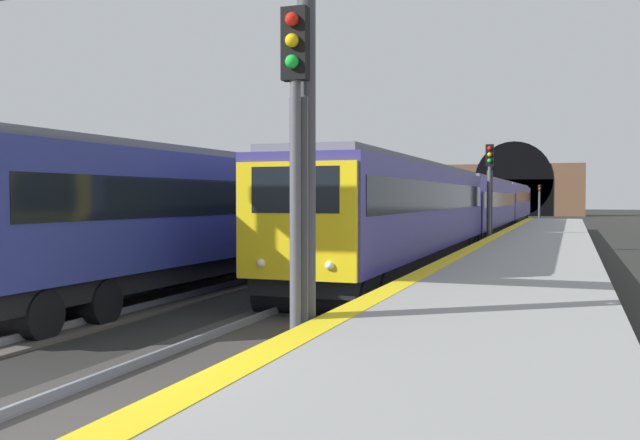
{
  "coord_description": "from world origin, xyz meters",
  "views": [
    {
      "loc": [
        -6.33,
        -5.61,
        2.71
      ],
      "look_at": [
        12.18,
        0.97,
        2.08
      ],
      "focal_mm": 39.82,
      "sensor_mm": 36.0,
      "label": 1
    }
  ],
  "objects_px": {
    "train_main_approaching": "(479,205)",
    "overhead_signal_gantry": "(75,39)",
    "railway_signal_mid": "(489,187)",
    "train_adjacent_platform": "(322,206)",
    "railway_signal_near": "(296,158)",
    "railway_signal_far": "(539,199)"
  },
  "relations": [
    {
      "from": "train_main_approaching",
      "to": "railway_signal_near",
      "type": "xyz_separation_m",
      "value": [
        -36.59,
        -1.83,
        1.05
      ]
    },
    {
      "from": "overhead_signal_gantry",
      "to": "train_main_approaching",
      "type": "bearing_deg",
      "value": -3.7
    },
    {
      "from": "railway_signal_far",
      "to": "overhead_signal_gantry",
      "type": "xyz_separation_m",
      "value": [
        -81.43,
        4.17,
        2.85
      ]
    },
    {
      "from": "railway_signal_far",
      "to": "railway_signal_mid",
      "type": "bearing_deg",
      "value": 0.0
    },
    {
      "from": "train_adjacent_platform",
      "to": "overhead_signal_gantry",
      "type": "bearing_deg",
      "value": -171.45
    },
    {
      "from": "train_adjacent_platform",
      "to": "railway_signal_far",
      "type": "distance_m",
      "value": 62.58
    },
    {
      "from": "railway_signal_near",
      "to": "train_adjacent_platform",
      "type": "bearing_deg",
      "value": -161.6
    },
    {
      "from": "railway_signal_mid",
      "to": "train_main_approaching",
      "type": "bearing_deg",
      "value": -170.53
    },
    {
      "from": "train_main_approaching",
      "to": "train_adjacent_platform",
      "type": "height_order",
      "value": "train_adjacent_platform"
    },
    {
      "from": "train_main_approaching",
      "to": "train_adjacent_platform",
      "type": "xyz_separation_m",
      "value": [
        -17.02,
        4.68,
        0.07
      ]
    },
    {
      "from": "railway_signal_far",
      "to": "overhead_signal_gantry",
      "type": "bearing_deg",
      "value": -2.93
    },
    {
      "from": "train_main_approaching",
      "to": "overhead_signal_gantry",
      "type": "distance_m",
      "value": 36.41
    },
    {
      "from": "train_main_approaching",
      "to": "overhead_signal_gantry",
      "type": "bearing_deg",
      "value": -3.73
    },
    {
      "from": "railway_signal_far",
      "to": "overhead_signal_gantry",
      "type": "height_order",
      "value": "overhead_signal_gantry"
    },
    {
      "from": "railway_signal_near",
      "to": "railway_signal_mid",
      "type": "bearing_deg",
      "value": -180.0
    },
    {
      "from": "train_main_approaching",
      "to": "railway_signal_mid",
      "type": "height_order",
      "value": "railway_signal_mid"
    },
    {
      "from": "railway_signal_mid",
      "to": "railway_signal_far",
      "type": "distance_m",
      "value": 56.17
    },
    {
      "from": "railway_signal_far",
      "to": "train_main_approaching",
      "type": "bearing_deg",
      "value": -2.31
    },
    {
      "from": "railway_signal_near",
      "to": "railway_signal_far",
      "type": "height_order",
      "value": "railway_signal_near"
    },
    {
      "from": "train_adjacent_platform",
      "to": "train_main_approaching",
      "type": "bearing_deg",
      "value": -13.8
    },
    {
      "from": "railway_signal_mid",
      "to": "overhead_signal_gantry",
      "type": "height_order",
      "value": "overhead_signal_gantry"
    },
    {
      "from": "train_main_approaching",
      "to": "railway_signal_near",
      "type": "distance_m",
      "value": 36.65
    }
  ]
}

